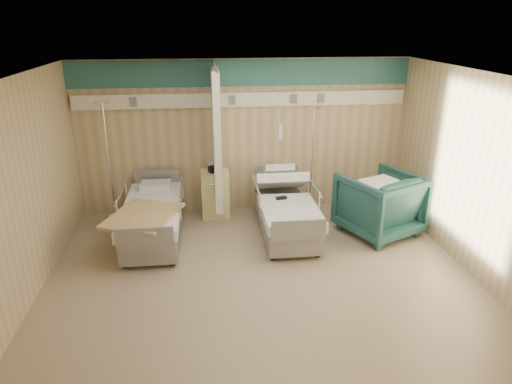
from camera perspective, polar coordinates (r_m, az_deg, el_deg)
ground at (r=6.65m, az=0.46°, el=-10.32°), size 6.00×5.00×0.00m
room_walls at (r=6.14m, az=-0.07°, el=5.94°), size 6.04×5.04×2.82m
bed_right at (r=7.73m, az=3.71°, el=-3.04°), size 1.00×2.16×0.63m
bed_left at (r=7.67m, az=-12.73°, el=-3.74°), size 1.00×2.16×0.63m
bedside_cabinet at (r=8.41m, az=-5.09°, el=-0.23°), size 0.50×0.48×0.85m
visitor_armchair at (r=7.92m, az=15.13°, el=-1.46°), size 1.52×1.53×1.06m
waffle_blanket at (r=7.68m, az=15.59°, el=2.30°), size 0.77×0.74×0.07m
iv_stand_right at (r=8.70m, az=6.80°, el=0.29°), size 0.35×0.35×1.97m
iv_stand_left at (r=8.54m, az=-17.40°, el=-0.69°), size 0.39×0.39×2.16m
call_remote at (r=7.59m, az=3.18°, el=-0.74°), size 0.19×0.11×0.04m
tan_blanket at (r=7.13m, az=-13.94°, el=-2.86°), size 1.25×1.39×0.04m
toiletry_bag at (r=8.24m, az=-5.22°, el=2.87°), size 0.23×0.19×0.11m
white_cup at (r=8.38m, az=-5.66°, el=3.21°), size 0.09×0.09×0.12m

